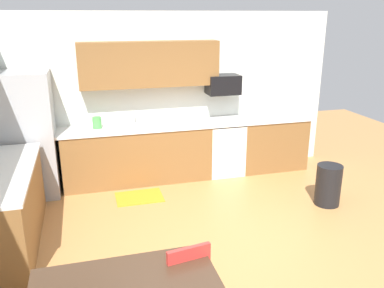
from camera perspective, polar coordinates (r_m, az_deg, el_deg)
ground_plane at (r=4.90m, az=3.20°, el=-14.76°), size 12.00×12.00×0.00m
wall_back at (r=6.81m, az=-3.69°, el=6.94°), size 5.80×0.10×2.70m
cabinet_run_back at (r=6.62m, az=-7.71°, el=-1.59°), size 2.37×0.60×0.90m
cabinet_run_back_right at (r=7.29m, az=11.09°, el=0.08°), size 1.18×0.60×0.90m
cabinet_run_left at (r=5.27m, az=-24.52°, el=-8.39°), size 0.60×2.00×0.90m
countertop_back at (r=6.57m, az=-3.00°, el=2.70°), size 4.80×0.64×0.04m
countertop_left at (r=5.10m, az=-25.20°, el=-3.63°), size 0.64×2.00×0.04m
upper_cabinets_back at (r=6.46m, az=-6.04°, el=11.22°), size 2.20×0.34×0.70m
refrigerator at (r=6.41m, az=-22.24°, el=1.13°), size 0.76×0.70×1.88m
oven_range at (r=6.95m, az=4.48°, el=-0.48°), size 0.60×0.60×0.91m
microwave at (r=6.79m, az=4.42°, el=8.43°), size 0.54×0.36×0.32m
sink_basin at (r=6.49m, az=-7.90°, el=1.99°), size 0.48×0.40×0.14m
sink_faucet at (r=6.62m, az=-8.17°, el=3.73°), size 0.02×0.02×0.24m
trash_bin at (r=6.14m, az=18.78°, el=-5.52°), size 0.36×0.36×0.60m
floor_mat at (r=6.18m, az=-7.49°, el=-7.49°), size 0.70×0.50×0.01m
kettle at (r=6.46m, az=-13.33°, el=2.88°), size 0.14×0.14×0.20m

